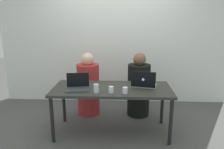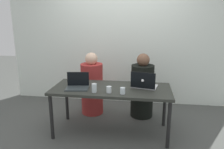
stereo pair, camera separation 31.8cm
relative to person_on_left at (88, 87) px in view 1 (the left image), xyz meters
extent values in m
plane|color=#4A4C49|center=(0.44, -0.64, -0.49)|extent=(12.00, 12.00, 0.00)
cube|color=white|center=(0.44, 0.69, 0.85)|extent=(4.50, 0.10, 2.69)
cube|color=#2C2E29|center=(0.44, -0.64, 0.19)|extent=(1.71, 0.73, 0.04)
cylinder|color=black|center=(-0.36, -0.95, -0.16)|extent=(0.05, 0.05, 0.66)
cylinder|color=black|center=(1.25, -0.95, -0.16)|extent=(0.05, 0.05, 0.66)
cylinder|color=black|center=(-0.36, -0.33, -0.16)|extent=(0.05, 0.05, 0.66)
cylinder|color=black|center=(1.25, -0.33, -0.16)|extent=(0.05, 0.05, 0.66)
cylinder|color=#A32E2C|center=(0.00, 0.00, -0.04)|extent=(0.41, 0.41, 0.91)
sphere|color=beige|center=(0.00, 0.00, 0.51)|extent=(0.22, 0.22, 0.22)
cylinder|color=black|center=(0.89, 0.00, -0.04)|extent=(0.46, 0.46, 0.91)
sphere|color=brown|center=(0.89, 0.00, 0.51)|extent=(0.22, 0.22, 0.22)
cube|color=#333C3E|center=(-0.03, -0.77, 0.22)|extent=(0.34, 0.26, 0.02)
cube|color=black|center=(-0.04, -0.65, 0.33)|extent=(0.31, 0.05, 0.20)
sphere|color=white|center=(-0.05, -0.64, 0.33)|extent=(0.04, 0.04, 0.04)
cube|color=silver|center=(0.92, -0.52, 0.22)|extent=(0.40, 0.32, 0.02)
cube|color=black|center=(0.89, -0.65, 0.34)|extent=(0.34, 0.09, 0.23)
sphere|color=white|center=(0.89, -0.66, 0.34)|extent=(0.04, 0.04, 0.04)
cylinder|color=silver|center=(0.24, -0.86, 0.27)|extent=(0.07, 0.07, 0.12)
cylinder|color=silver|center=(0.24, -0.86, 0.24)|extent=(0.06, 0.06, 0.07)
cylinder|color=silver|center=(0.63, -0.87, 0.25)|extent=(0.07, 0.07, 0.09)
cylinder|color=silver|center=(0.63, -0.87, 0.24)|extent=(0.06, 0.06, 0.05)
cylinder|color=white|center=(0.44, -0.85, 0.26)|extent=(0.07, 0.07, 0.09)
cylinder|color=silver|center=(0.44, -0.85, 0.24)|extent=(0.06, 0.06, 0.05)
camera|label=1|loc=(0.57, -3.64, 1.20)|focal=35.00mm
camera|label=2|loc=(0.89, -3.61, 1.20)|focal=35.00mm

